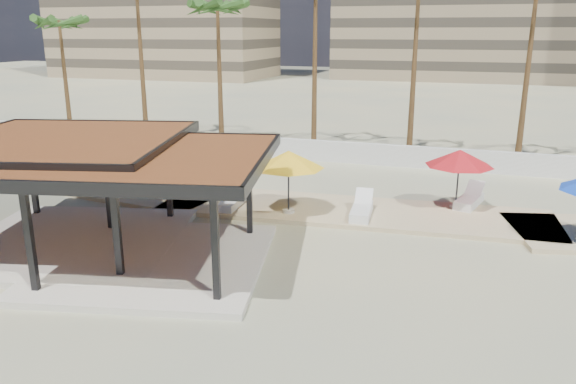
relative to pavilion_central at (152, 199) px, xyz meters
name	(u,v)px	position (x,y,z in m)	size (l,w,h in m)	color
ground	(241,274)	(2.92, 0.07, -2.20)	(200.00, 200.00, 0.00)	#C7B783
promenade	(355,207)	(4.92, 7.74, -2.14)	(44.45, 7.97, 0.24)	#C6B284
boundary_wall	(351,153)	(2.92, 16.07, -1.60)	(56.00, 0.30, 1.20)	silver
pavilion_central	(152,199)	(0.00, 0.00, 0.00)	(8.63, 8.63, 3.68)	beige
pavilion_west	(66,182)	(-3.68, 0.54, 0.10)	(9.20, 9.20, 3.85)	beige
umbrella_a	(114,133)	(-7.88, 9.27, 0.07)	(3.51, 3.51, 2.43)	beige
umbrella_b	(289,160)	(2.57, 5.87, 0.18)	(3.60, 3.60, 2.55)	beige
umbrella_c	(460,158)	(8.98, 8.63, 0.10)	(3.08, 3.08, 2.47)	beige
umbrella_f	(171,140)	(-3.12, 6.72, 0.47)	(4.12, 4.12, 2.90)	beige
lounger_a	(232,202)	(0.08, 5.92, -1.84)	(0.76, 2.03, 0.76)	white
lounger_b	(362,211)	(5.46, 6.40, -1.81)	(0.93, 2.31, 0.85)	white
lounger_c	(469,200)	(9.50, 9.21, -1.81)	(1.24, 2.34, 0.84)	white
palm_a	(60,27)	(-18.08, 18.37, 5.28)	(3.00, 3.00, 8.60)	brown
palm_c	(218,13)	(-6.08, 18.17, 6.08)	(3.00, 3.00, 9.45)	brown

